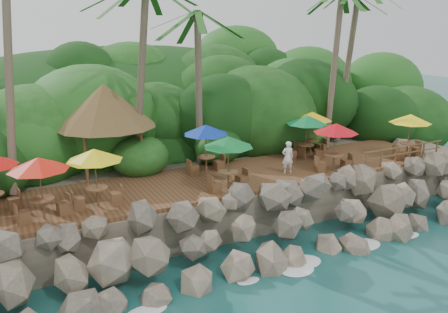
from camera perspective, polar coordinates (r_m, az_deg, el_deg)
ground at (r=19.62m, az=8.31°, el=-13.97°), size 140.00×140.00×0.00m
land_base at (r=32.55m, az=-8.10°, el=0.33°), size 32.00×25.20×2.10m
jungle_hill at (r=39.75m, az=-11.65°, el=1.46°), size 44.80×28.00×15.40m
seawall at (r=20.56m, az=5.18°, el=-8.79°), size 29.00×4.00×2.30m
terrace at (r=23.39m, az=0.00°, el=-2.83°), size 26.00×5.00×0.20m
jungle_foliage at (r=31.94m, az=-7.43°, el=-1.91°), size 44.00×16.00×12.00m
foam_line at (r=19.82m, az=7.80°, el=-13.53°), size 25.20×0.80×0.06m
palapa at (r=24.37m, az=-14.58°, el=6.14°), size 5.17×5.17×4.60m
dining_clusters at (r=22.58m, az=1.05°, el=2.33°), size 24.05×5.55×2.55m
railing at (r=27.45m, az=21.32°, el=0.45°), size 6.10×0.10×1.00m
waiter at (r=24.04m, az=7.90°, el=-0.09°), size 0.70×0.55×1.70m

